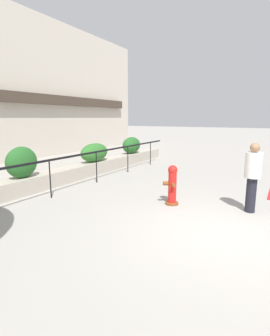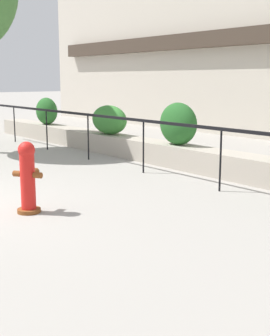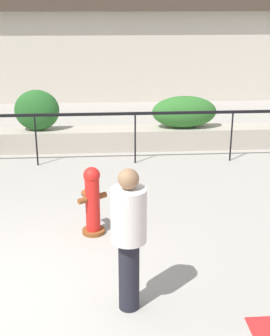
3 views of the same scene
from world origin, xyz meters
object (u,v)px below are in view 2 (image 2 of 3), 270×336
fire_hydrant (28,177)px  hedge_bush_1 (109,120)px  hedge_bush_2 (178,124)px  hedge_bush_0 (47,111)px

fire_hydrant → hedge_bush_1: bearing=132.6°
hedge_bush_1 → hedge_bush_2: size_ratio=1.29×
hedge_bush_0 → hedge_bush_1: hedge_bush_0 is taller
hedge_bush_1 → hedge_bush_2: bearing=0.0°
hedge_bush_0 → hedge_bush_1: 3.54m
hedge_bush_0 → hedge_bush_2: bearing=0.0°
hedge_bush_1 → fire_hydrant: bearing=-47.4°
hedge_bush_1 → hedge_bush_2: hedge_bush_2 is taller
hedge_bush_2 → fire_hydrant: bearing=-73.0°
hedge_bush_1 → fire_hydrant: hedge_bush_1 is taller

